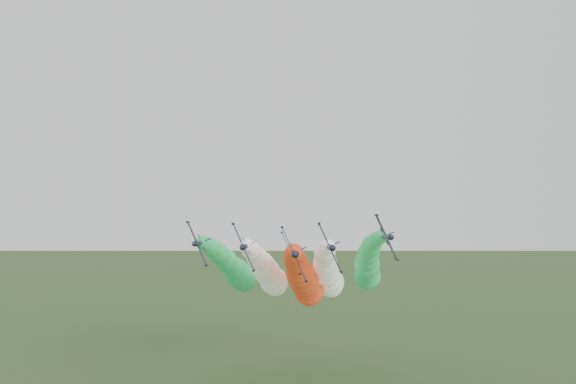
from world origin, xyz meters
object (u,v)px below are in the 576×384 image
(jet_inner_right, at_px, (328,273))
(jet_outer_right, at_px, (368,264))
(jet_lead, at_px, (303,278))
(jet_inner_left, at_px, (267,271))
(jet_trail, at_px, (300,274))
(jet_outer_left, at_px, (233,268))

(jet_inner_right, relative_size, jet_outer_right, 0.99)
(jet_lead, relative_size, jet_inner_left, 1.01)
(jet_inner_right, distance_m, jet_trail, 18.17)
(jet_lead, bearing_deg, jet_inner_right, 56.39)
(jet_lead, height_order, jet_trail, jet_lead)
(jet_inner_left, distance_m, jet_inner_right, 15.85)
(jet_lead, height_order, jet_outer_right, jet_outer_right)
(jet_outer_left, bearing_deg, jet_inner_left, -39.98)
(jet_inner_left, relative_size, jet_outer_right, 0.99)
(jet_inner_left, bearing_deg, jet_outer_left, 140.02)
(jet_inner_left, distance_m, jet_outer_right, 27.31)
(jet_inner_right, height_order, jet_trail, jet_inner_right)
(jet_lead, distance_m, jet_trail, 26.65)
(jet_lead, relative_size, jet_trail, 1.01)
(jet_inner_right, relative_size, jet_outer_left, 1.00)
(jet_outer_right, bearing_deg, jet_inner_right, -142.05)
(jet_lead, xyz_separation_m, jet_outer_left, (-18.24, 21.58, 0.81))
(jet_outer_right, distance_m, jet_trail, 19.94)
(jet_outer_right, bearing_deg, jet_trail, 156.28)
(jet_trail, bearing_deg, jet_outer_left, -164.47)
(jet_inner_right, bearing_deg, jet_outer_left, 154.50)
(jet_outer_left, bearing_deg, jet_inner_right, -25.50)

